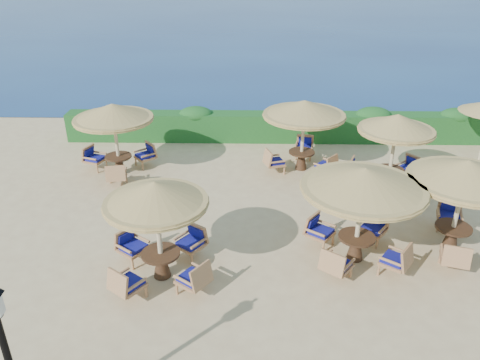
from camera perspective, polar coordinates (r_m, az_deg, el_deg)
ground at (r=13.97m, az=6.13°, el=-5.91°), size 120.00×120.00×0.00m
sea at (r=82.13m, az=2.13°, el=20.97°), size 160.00×160.00×0.00m
hedge at (r=20.20m, az=4.64°, el=6.46°), size 18.00×0.90×1.20m
cafe_set_0 at (r=11.25m, az=-10.05°, el=-4.41°), size 2.67×2.67×2.65m
cafe_set_1 at (r=12.03m, az=14.68°, el=-1.84°), size 3.15×3.15×2.65m
cafe_set_2 at (r=13.31m, az=25.66°, el=-0.27°), size 2.94×2.94×2.65m
cafe_set_3 at (r=17.10m, az=-15.08°, el=6.60°), size 2.84×2.84×2.65m
cafe_set_4 at (r=17.05m, az=7.79°, el=7.35°), size 3.00×3.00×2.65m
cafe_set_5 at (r=16.28m, az=18.36°, el=4.88°), size 2.75×2.69×2.65m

